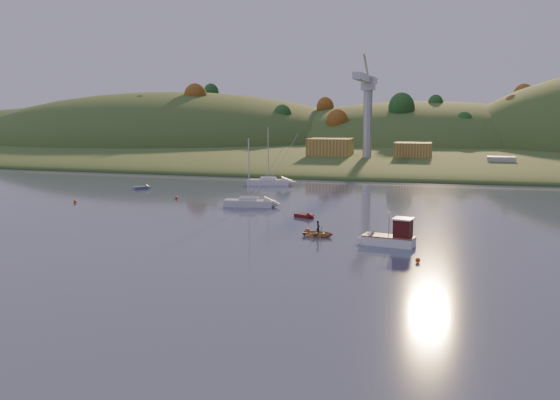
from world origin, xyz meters
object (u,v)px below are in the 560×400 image
(sailboat_near, at_px, (249,202))
(grey_dinghy, at_px, (145,188))
(red_tender, at_px, (307,216))
(sailboat_far, at_px, (268,181))
(canoe, at_px, (318,233))
(fishing_boat, at_px, (385,237))

(sailboat_near, xyz_separation_m, grey_dinghy, (-25.50, 14.94, -0.43))
(red_tender, xyz_separation_m, grey_dinghy, (-36.26, 22.27, 0.03))
(sailboat_far, relative_size, grey_dinghy, 3.40)
(grey_dinghy, bearing_deg, canoe, -87.85)
(red_tender, height_order, grey_dinghy, grey_dinghy)
(canoe, bearing_deg, grey_dinghy, 52.58)
(fishing_boat, bearing_deg, canoe, -7.21)
(sailboat_near, xyz_separation_m, red_tender, (10.76, -7.33, -0.45))
(canoe, bearing_deg, red_tender, 22.19)
(canoe, xyz_separation_m, red_tender, (-4.17, 11.74, -0.14))
(fishing_boat, relative_size, red_tender, 2.02)
(fishing_boat, distance_m, sailboat_far, 56.23)
(sailboat_near, distance_m, canoe, 24.22)
(sailboat_far, height_order, red_tender, sailboat_far)
(sailboat_far, relative_size, red_tender, 3.37)
(sailboat_far, height_order, canoe, sailboat_far)
(red_tender, bearing_deg, sailboat_far, 143.51)
(sailboat_near, height_order, sailboat_far, sailboat_far)
(canoe, height_order, red_tender, red_tender)
(sailboat_far, height_order, grey_dinghy, sailboat_far)
(canoe, xyz_separation_m, grey_dinghy, (-40.43, 34.01, -0.12))
(sailboat_near, relative_size, canoe, 2.86)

